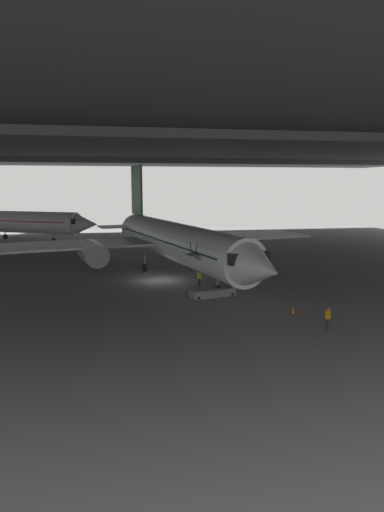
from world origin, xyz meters
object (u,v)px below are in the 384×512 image
at_px(crew_worker_by_stairs, 199,277).
at_px(boarding_stairs, 212,288).
at_px(crew_worker_near_nose, 328,317).
at_px(baggage_tug, 93,262).
at_px(airplane_main, 174,241).
at_px(traffic_cone_orange, 293,310).
at_px(airplane_distant, 4,222).

bearing_deg(crew_worker_by_stairs, boarding_stairs, -84.46).
relative_size(crew_worker_near_nose, baggage_tug, 0.66).
relative_size(airplane_main, baggage_tug, 16.28).
bearing_deg(traffic_cone_orange, baggage_tug, 123.46).
relative_size(boarding_stairs, traffic_cone_orange, 8.08).
relative_size(boarding_stairs, crew_worker_near_nose, 3.03).
height_order(boarding_stairs, crew_worker_by_stairs, boarding_stairs).
height_order(boarding_stairs, airplane_distant, airplane_distant).
xyz_separation_m(boarding_stairs, airplane_distant, (-26.70, 44.47, 2.68)).
bearing_deg(baggage_tug, airplane_distant, 120.23).
relative_size(crew_worker_near_nose, crew_worker_by_stairs, 0.97).
bearing_deg(crew_worker_near_nose, traffic_cone_orange, 100.89).
height_order(airplane_main, traffic_cone_orange, airplane_main).
distance_m(airplane_distant, traffic_cone_orange, 60.08).
xyz_separation_m(crew_worker_near_nose, traffic_cone_orange, (-0.78, 4.04, -0.61)).
bearing_deg(baggage_tug, crew_worker_near_nose, -59.35).
xyz_separation_m(airplane_main, airplane_distant, (-24.88, 33.54, -0.19)).
xyz_separation_m(crew_worker_by_stairs, traffic_cone_orange, (5.24, -10.31, -0.64)).
xyz_separation_m(airplane_main, crew_worker_by_stairs, (1.46, -7.16, -2.69)).
bearing_deg(crew_worker_near_nose, airplane_main, 109.16).
relative_size(boarding_stairs, airplane_distant, 0.14).
bearing_deg(boarding_stairs, crew_worker_by_stairs, 95.54).
height_order(crew_worker_by_stairs, traffic_cone_orange, crew_worker_by_stairs).
bearing_deg(crew_worker_near_nose, crew_worker_by_stairs, 112.74).
relative_size(boarding_stairs, crew_worker_by_stairs, 2.95).
bearing_deg(baggage_tug, boarding_stairs, -57.83).
bearing_deg(crew_worker_by_stairs, airplane_main, 101.51).
height_order(crew_worker_near_nose, crew_worker_by_stairs, crew_worker_by_stairs).
bearing_deg(baggage_tug, airplane_main, -34.79).
distance_m(crew_worker_near_nose, airplane_distant, 63.91).
xyz_separation_m(boarding_stairs, baggage_tug, (-10.79, 17.15, -0.22)).
height_order(crew_worker_near_nose, baggage_tug, crew_worker_near_nose).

